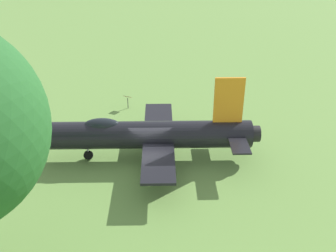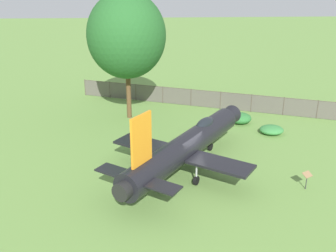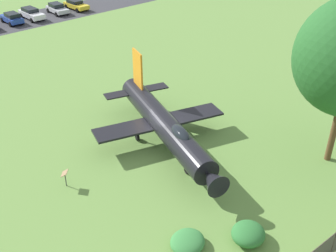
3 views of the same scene
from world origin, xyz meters
name	(u,v)px [view 2 (image 2 of 3)]	position (x,y,z in m)	size (l,w,h in m)	color
ground_plane	(185,170)	(0.00, 0.00, 0.00)	(200.00, 200.00, 0.00)	#668E42
display_jet	(188,145)	(0.30, -0.21, 1.80)	(13.25, 10.82, 5.54)	black
shade_tree	(126,36)	(10.94, 4.11, 7.54)	(7.10, 6.88, 11.32)	brown
perimeter_fence	(220,100)	(12.90, -4.81, 0.94)	(11.16, 28.10, 1.77)	#4C4238
shrub_near_fence	(272,130)	(6.18, -7.92, 0.35)	(1.81, 1.99, 0.70)	#387F3D
shrub_by_tree	(240,118)	(8.79, -5.88, 0.48)	(1.82, 1.95, 0.95)	#2D7033
info_plaque	(307,177)	(-2.90, -7.29, 0.85)	(0.64, 0.72, 1.14)	#333333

